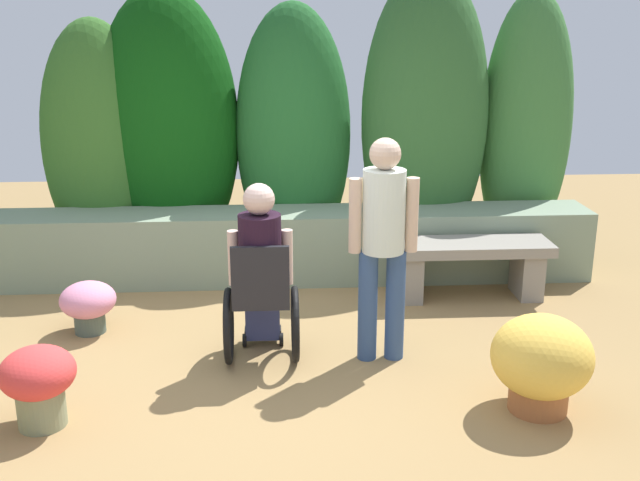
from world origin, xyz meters
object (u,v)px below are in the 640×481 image
(flower_pot_terracotta_by_wall, at_px, (88,303))
(flower_pot_red_accent, at_px, (38,381))
(flower_pot_purple_near, at_px, (541,362))
(stone_bench, at_px, (469,261))
(person_in_wheelchair, at_px, (261,279))
(person_standing_companion, at_px, (383,236))

(flower_pot_terracotta_by_wall, xyz_separation_m, flower_pot_red_accent, (0.03, -1.42, 0.06))
(flower_pot_purple_near, bearing_deg, flower_pot_terracotta_by_wall, 155.65)
(flower_pot_purple_near, xyz_separation_m, flower_pot_red_accent, (-3.11, 0.00, -0.03))
(stone_bench, bearing_deg, person_in_wheelchair, -142.93)
(stone_bench, relative_size, flower_pot_purple_near, 2.24)
(flower_pot_terracotta_by_wall, bearing_deg, person_in_wheelchair, -22.33)
(person_standing_companion, relative_size, flower_pot_red_accent, 3.17)
(flower_pot_red_accent, bearing_deg, stone_bench, 32.40)
(person_standing_companion, bearing_deg, flower_pot_terracotta_by_wall, 163.80)
(person_standing_companion, xyz_separation_m, flower_pot_red_accent, (-2.21, -0.82, -0.64))
(person_standing_companion, distance_m, flower_pot_purple_near, 1.36)
(person_in_wheelchair, bearing_deg, flower_pot_terracotta_by_wall, 146.29)
(person_in_wheelchair, bearing_deg, stone_bench, 21.00)
(stone_bench, relative_size, person_standing_companion, 0.88)
(stone_bench, xyz_separation_m, person_in_wheelchair, (-1.81, -1.15, 0.29))
(flower_pot_terracotta_by_wall, height_order, flower_pot_red_accent, flower_pot_red_accent)
(stone_bench, distance_m, flower_pot_terracotta_by_wall, 3.24)
(stone_bench, bearing_deg, flower_pot_purple_near, -86.63)
(person_standing_companion, xyz_separation_m, flower_pot_terracotta_by_wall, (-2.24, 0.60, -0.70))
(stone_bench, distance_m, flower_pot_purple_near, 2.01)
(person_in_wheelchair, height_order, flower_pot_purple_near, person_in_wheelchair)
(flower_pot_purple_near, bearing_deg, flower_pot_red_accent, 179.95)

